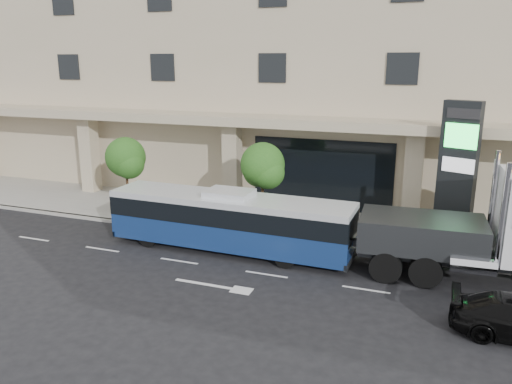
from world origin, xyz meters
The scene contains 9 objects.
ground centered at (0.00, 0.00, 0.00)m, with size 120.00×120.00×0.00m, color black.
sidewalk centered at (0.00, 5.00, 0.07)m, with size 120.00×6.00×0.15m, color gray.
curb centered at (0.00, 2.00, 0.07)m, with size 120.00×0.30×0.15m, color gray.
convention_center centered at (0.00, 15.42, 9.97)m, with size 60.00×17.60×20.00m.
tree_left centered at (-9.97, 3.59, 3.11)m, with size 2.27×2.20×4.22m.
tree_mid centered at (-1.97, 3.59, 3.26)m, with size 2.28×2.20×4.38m.
city_bus centered at (-2.45, 0.45, 1.44)m, with size 11.24×2.57×2.84m.
tow_truck centered at (8.65, 0.86, 2.06)m, with size 11.03×3.21×5.01m.
signage_pylon centered at (6.98, 4.76, 3.48)m, with size 1.73×1.13×6.56m.
Camera 1 is at (6.12, -19.16, 8.39)m, focal length 35.00 mm.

